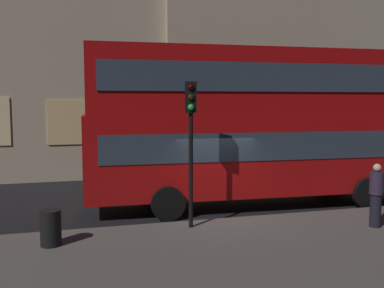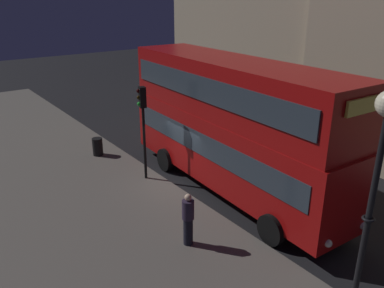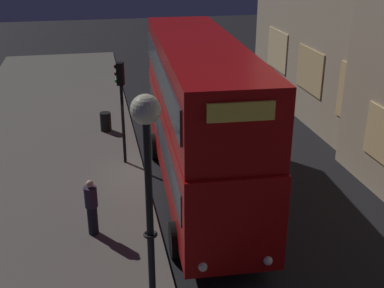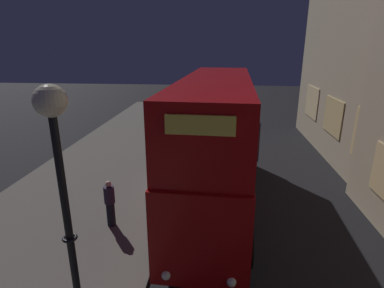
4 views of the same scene
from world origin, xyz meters
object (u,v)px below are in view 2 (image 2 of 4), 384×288
object	(u,v)px
double_decker_bus	(232,120)
traffic_light_near_kerb	(143,114)
street_lamp	(380,159)
pedestrian	(188,219)
litter_bin	(98,147)

from	to	relation	value
double_decker_bus	traffic_light_near_kerb	world-z (taller)	double_decker_bus
double_decker_bus	street_lamp	distance (m)	7.85
pedestrian	litter_bin	distance (m)	8.75
traffic_light_near_kerb	litter_bin	size ratio (longest dim) A/B	4.61
street_lamp	pedestrian	distance (m)	6.22
street_lamp	pedestrian	world-z (taller)	street_lamp
traffic_light_near_kerb	pedestrian	xyz separation A→B (m)	(5.00, -1.33, -1.99)
double_decker_bus	pedestrian	size ratio (longest dim) A/B	6.35
traffic_light_near_kerb	street_lamp	world-z (taller)	street_lamp
traffic_light_near_kerb	street_lamp	distance (m)	10.12
traffic_light_near_kerb	pedestrian	size ratio (longest dim) A/B	2.26
double_decker_bus	litter_bin	world-z (taller)	double_decker_bus
double_decker_bus	street_lamp	bearing A→B (deg)	-16.61
street_lamp	pedestrian	size ratio (longest dim) A/B	3.25
double_decker_bus	street_lamp	size ratio (longest dim) A/B	1.95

